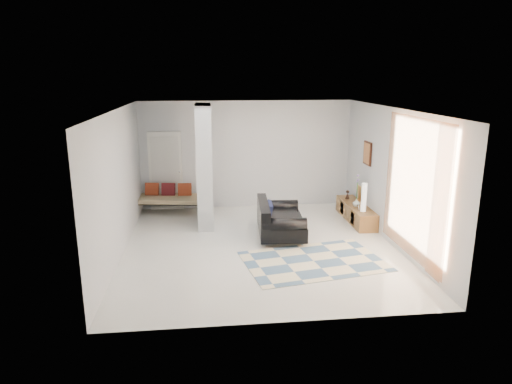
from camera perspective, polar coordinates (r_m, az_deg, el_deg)
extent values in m
plane|color=silver|center=(9.49, 0.49, -6.80)|extent=(6.00, 6.00, 0.00)
plane|color=white|center=(8.87, 0.53, 10.31)|extent=(6.00, 6.00, 0.00)
plane|color=silver|center=(12.00, -1.23, 4.68)|extent=(6.00, 0.00, 6.00)
plane|color=silver|center=(6.22, 3.85, -4.75)|extent=(6.00, 0.00, 6.00)
plane|color=silver|center=(9.17, -16.82, 0.97)|extent=(0.00, 6.00, 6.00)
plane|color=silver|center=(9.79, 16.71, 1.81)|extent=(0.00, 6.00, 6.00)
cube|color=#BABFC2|center=(10.58, -6.48, 3.25)|extent=(0.35, 1.20, 2.80)
cube|color=white|center=(12.03, -11.22, 2.58)|extent=(0.85, 0.06, 2.04)
plane|color=orange|center=(8.73, 19.15, 0.45)|extent=(0.00, 2.55, 2.55)
cube|color=#38190F|center=(11.05, 13.76, 4.73)|extent=(0.04, 0.45, 0.55)
cube|color=brown|center=(11.31, 12.37, -2.53)|extent=(0.45, 1.87, 0.40)
cube|color=#38190F|center=(10.87, 11.99, -3.21)|extent=(0.02, 0.25, 0.28)
cube|color=#38190F|center=(11.63, 10.72, -1.98)|extent=(0.02, 0.25, 0.28)
cube|color=gold|center=(11.50, 12.92, -0.21)|extent=(0.09, 0.32, 0.40)
cube|color=silver|center=(10.83, 12.64, -1.87)|extent=(0.04, 0.10, 0.12)
cylinder|color=silver|center=(9.43, 1.19, -6.62)|extent=(0.05, 0.05, 0.10)
cylinder|color=silver|center=(10.71, 0.70, -3.99)|extent=(0.05, 0.05, 0.10)
cylinder|color=silver|center=(9.51, 5.80, -6.51)|extent=(0.05, 0.05, 0.10)
cylinder|color=silver|center=(10.78, 4.76, -3.92)|extent=(0.05, 0.05, 0.10)
cube|color=black|center=(10.03, 3.11, -4.11)|extent=(1.06, 1.66, 0.30)
cube|color=black|center=(9.90, 0.94, -2.34)|extent=(0.30, 1.61, 0.36)
cylinder|color=black|center=(9.32, 3.55, -4.10)|extent=(0.93, 0.34, 0.28)
cylinder|color=black|center=(10.61, 2.76, -1.76)|extent=(0.93, 0.34, 0.28)
cube|color=#0E1532|center=(9.90, 1.64, -2.21)|extent=(0.18, 0.60, 0.31)
cylinder|color=black|center=(11.68, -14.93, -2.15)|extent=(0.04, 0.04, 0.40)
cylinder|color=black|center=(11.27, -6.15, -2.33)|extent=(0.04, 0.04, 0.40)
cylinder|color=black|center=(12.36, -13.93, -1.17)|extent=(0.04, 0.04, 0.40)
cylinder|color=black|center=(11.98, -5.63, -1.30)|extent=(0.04, 0.04, 0.40)
cube|color=#C4B48F|center=(11.74, -10.26, -0.88)|extent=(1.92, 1.04, 0.12)
cube|color=maroon|center=(11.97, -12.87, 0.37)|extent=(0.36, 0.22, 0.33)
cube|color=maroon|center=(11.86, -10.90, 0.35)|extent=(0.36, 0.22, 0.33)
cube|color=maroon|center=(11.77, -8.90, 0.33)|extent=(0.36, 0.22, 0.33)
cube|color=beige|center=(8.82, 7.21, -8.58)|extent=(2.84, 2.15, 0.01)
cylinder|color=white|center=(10.67, 13.34, -0.66)|extent=(0.12, 0.12, 0.65)
imported|color=white|center=(11.09, 12.43, -1.31)|extent=(0.19, 0.19, 0.18)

